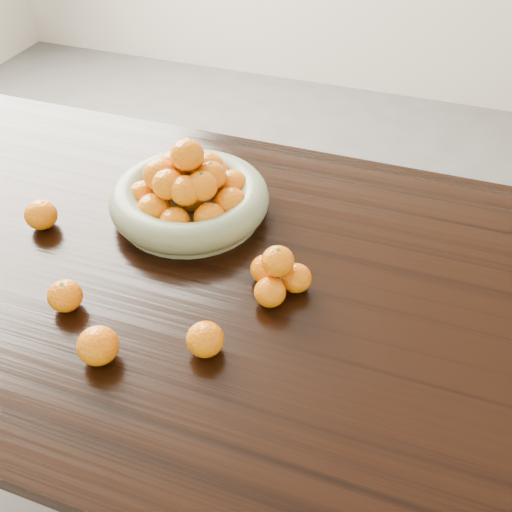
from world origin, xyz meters
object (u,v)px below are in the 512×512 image
(fruit_bowl, at_px, (190,194))
(loose_orange_0, at_px, (65,296))
(dining_table, at_px, (260,312))
(orange_pyramid, at_px, (277,275))

(fruit_bowl, distance_m, loose_orange_0, 0.35)
(loose_orange_0, bearing_deg, dining_table, 30.57)
(orange_pyramid, height_order, loose_orange_0, orange_pyramid)
(dining_table, height_order, fruit_bowl, fruit_bowl)
(loose_orange_0, bearing_deg, fruit_bowl, 74.28)
(fruit_bowl, height_order, orange_pyramid, fruit_bowl)
(orange_pyramid, bearing_deg, loose_orange_0, -154.08)
(dining_table, height_order, orange_pyramid, orange_pyramid)
(dining_table, xyz_separation_m, fruit_bowl, (-0.21, 0.15, 0.14))
(fruit_bowl, xyz_separation_m, loose_orange_0, (-0.10, -0.34, -0.02))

